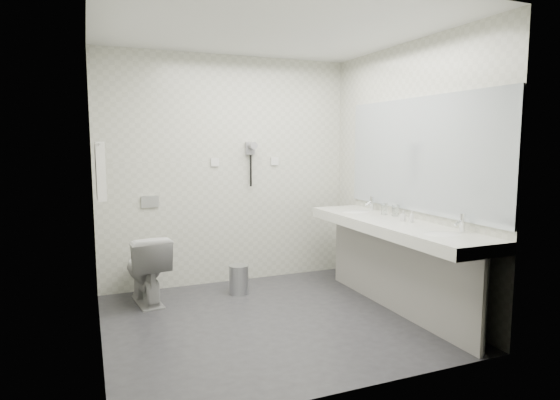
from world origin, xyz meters
name	(u,v)px	position (x,y,z in m)	size (l,w,h in m)	color
floor	(271,320)	(0.00, 0.00, 0.00)	(2.80, 2.80, 0.00)	#2A292E
ceiling	(270,28)	(0.00, 0.00, 2.50)	(2.80, 2.80, 0.00)	silver
wall_back	(228,171)	(0.00, 1.30, 1.25)	(2.80, 2.80, 0.00)	beige
wall_front	(349,195)	(0.00, -1.30, 1.25)	(2.80, 2.80, 0.00)	beige
wall_left	(94,185)	(-1.40, 0.00, 1.25)	(2.60, 2.60, 0.00)	beige
wall_right	(406,175)	(1.40, 0.00, 1.25)	(2.60, 2.60, 0.00)	beige
vanity_counter	(393,226)	(1.12, -0.20, 0.80)	(0.55, 2.20, 0.10)	silver
vanity_panel	(394,271)	(1.15, -0.20, 0.38)	(0.03, 2.15, 0.75)	gray
vanity_post_near	(483,307)	(1.18, -1.24, 0.38)	(0.06, 0.06, 0.75)	silver
vanity_post_far	(341,248)	(1.18, 0.84, 0.38)	(0.06, 0.06, 0.75)	silver
mirror	(419,155)	(1.39, -0.20, 1.45)	(0.02, 2.20, 1.05)	#B2BCC6
basin_near	(443,236)	(1.12, -0.85, 0.83)	(0.40, 0.31, 0.05)	silver
basin_far	(356,213)	(1.12, 0.45, 0.83)	(0.40, 0.31, 0.05)	silver
faucet_near	(462,223)	(1.32, -0.85, 0.92)	(0.04, 0.04, 0.15)	silver
faucet_far	(372,203)	(1.32, 0.45, 0.92)	(0.04, 0.04, 0.15)	silver
soap_bottle_a	(403,216)	(1.21, -0.23, 0.90)	(0.04, 0.04, 0.09)	white
soap_bottle_c	(412,217)	(1.24, -0.32, 0.90)	(0.04, 0.04, 0.10)	white
glass_left	(395,210)	(1.31, 0.03, 0.91)	(0.06, 0.06, 0.12)	silver
glass_right	(384,209)	(1.27, 0.15, 0.91)	(0.06, 0.06, 0.12)	silver
toilet	(146,269)	(-0.95, 0.91, 0.34)	(0.38, 0.67, 0.68)	silver
flush_plate	(150,202)	(-0.85, 1.29, 0.95)	(0.18, 0.02, 0.12)	#B2B5BA
pedal_bin	(239,280)	(-0.03, 0.83, 0.14)	(0.20, 0.20, 0.28)	#B2B5BA
bin_lid	(239,266)	(-0.03, 0.83, 0.29)	(0.20, 0.20, 0.01)	#B2B5BA
towel_rail	(98,144)	(-1.35, 0.55, 1.55)	(0.02, 0.02, 0.62)	silver
towel_near	(101,171)	(-1.34, 0.41, 1.33)	(0.07, 0.24, 0.48)	white
towel_far	(100,169)	(-1.34, 0.69, 1.33)	(0.07, 0.24, 0.48)	white
dryer_cradle	(250,148)	(0.25, 1.27, 1.50)	(0.10, 0.04, 0.14)	gray
dryer_barrel	(252,146)	(0.25, 1.20, 1.53)	(0.08, 0.08, 0.14)	gray
dryer_cord	(251,171)	(0.25, 1.26, 1.25)	(0.02, 0.02, 0.35)	black
switch_plate_a	(215,162)	(-0.15, 1.29, 1.35)	(0.09, 0.02, 0.09)	silver
switch_plate_b	(275,161)	(0.55, 1.29, 1.35)	(0.09, 0.02, 0.09)	silver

